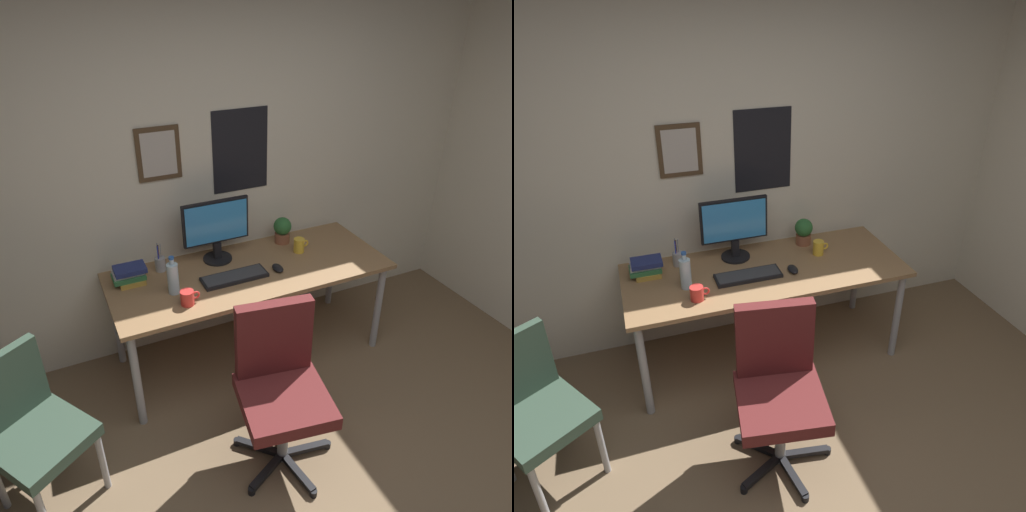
# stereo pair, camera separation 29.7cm
# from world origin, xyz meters

# --- Properties ---
(wall_back) EXTENTS (4.40, 0.10, 2.60)m
(wall_back) POSITION_xyz_m (-0.00, 2.15, 1.30)
(wall_back) COLOR beige
(wall_back) RESTS_ON ground_plane
(desk) EXTENTS (1.86, 0.74, 0.72)m
(desk) POSITION_xyz_m (0.13, 1.70, 0.65)
(desk) COLOR #936D47
(desk) RESTS_ON ground_plane
(office_chair) EXTENTS (0.57, 0.57, 0.95)m
(office_chair) POSITION_xyz_m (-0.07, 0.86, 0.53)
(office_chair) COLOR #591E1E
(office_chair) RESTS_ON ground_plane
(side_chair) EXTENTS (0.58, 0.58, 0.88)m
(side_chair) POSITION_xyz_m (-1.31, 1.14, 0.50)
(side_chair) COLOR #334738
(side_chair) RESTS_ON ground_plane
(monitor) EXTENTS (0.46, 0.20, 0.43)m
(monitor) POSITION_xyz_m (-0.01, 1.91, 0.96)
(monitor) COLOR black
(monitor) RESTS_ON desk
(keyboard) EXTENTS (0.43, 0.15, 0.03)m
(keyboard) POSITION_xyz_m (-0.01, 1.63, 0.73)
(keyboard) COLOR black
(keyboard) RESTS_ON desk
(computer_mouse) EXTENTS (0.06, 0.11, 0.04)m
(computer_mouse) POSITION_xyz_m (0.29, 1.60, 0.74)
(computer_mouse) COLOR black
(computer_mouse) RESTS_ON desk
(water_bottle) EXTENTS (0.07, 0.07, 0.25)m
(water_bottle) POSITION_xyz_m (-0.40, 1.64, 0.83)
(water_bottle) COLOR silver
(water_bottle) RESTS_ON desk
(coffee_mug_near) EXTENTS (0.12, 0.08, 0.09)m
(coffee_mug_near) POSITION_xyz_m (-0.37, 1.48, 0.77)
(coffee_mug_near) COLOR red
(coffee_mug_near) RESTS_ON desk
(coffee_mug_far) EXTENTS (0.11, 0.08, 0.10)m
(coffee_mug_far) POSITION_xyz_m (0.55, 1.77, 0.77)
(coffee_mug_far) COLOR yellow
(coffee_mug_far) RESTS_ON desk
(potted_plant) EXTENTS (0.13, 0.13, 0.20)m
(potted_plant) POSITION_xyz_m (0.51, 1.95, 0.83)
(potted_plant) COLOR brown
(potted_plant) RESTS_ON desk
(pen_cup) EXTENTS (0.07, 0.07, 0.20)m
(pen_cup) POSITION_xyz_m (-0.41, 1.93, 0.78)
(pen_cup) COLOR #9EA0A5
(pen_cup) RESTS_ON desk
(book_stack_left) EXTENTS (0.21, 0.16, 0.11)m
(book_stack_left) POSITION_xyz_m (-0.62, 1.87, 0.78)
(book_stack_left) COLOR gold
(book_stack_left) RESTS_ON desk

